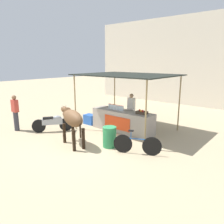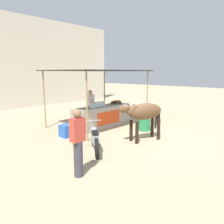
{
  "view_description": "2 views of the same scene",
  "coord_description": "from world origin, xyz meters",
  "px_view_note": "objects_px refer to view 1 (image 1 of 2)",
  "views": [
    {
      "loc": [
        5.77,
        -5.44,
        3.13
      ],
      "look_at": [
        0.17,
        1.26,
        1.1
      ],
      "focal_mm": 35.0,
      "sensor_mm": 36.0,
      "label": 1
    },
    {
      "loc": [
        -6.89,
        -4.78,
        2.48
      ],
      "look_at": [
        -0.49,
        1.15,
        0.88
      ],
      "focal_mm": 35.0,
      "sensor_mm": 36.0,
      "label": 2
    }
  ],
  "objects_px": {
    "cooler_box": "(90,119)",
    "water_barrel": "(110,137)",
    "cow": "(72,119)",
    "passerby_on_street": "(15,113)",
    "bicycle_leaning": "(137,145)",
    "stall_counter": "(122,121)",
    "motorcycle_parked": "(53,122)",
    "fruit_crate": "(142,112)",
    "vendor_behind_counter": "(131,110)"
  },
  "relations": [
    {
      "from": "cooler_box",
      "to": "water_barrel",
      "type": "relative_size",
      "value": 0.78
    },
    {
      "from": "cow",
      "to": "passerby_on_street",
      "type": "distance_m",
      "value": 3.44
    },
    {
      "from": "bicycle_leaning",
      "to": "stall_counter",
      "type": "bearing_deg",
      "value": 138.54
    },
    {
      "from": "stall_counter",
      "to": "cooler_box",
      "type": "height_order",
      "value": "stall_counter"
    },
    {
      "from": "motorcycle_parked",
      "to": "cooler_box",
      "type": "bearing_deg",
      "value": 78.48
    },
    {
      "from": "cow",
      "to": "fruit_crate",
      "type": "bearing_deg",
      "value": 61.63
    },
    {
      "from": "stall_counter",
      "to": "fruit_crate",
      "type": "relative_size",
      "value": 6.82
    },
    {
      "from": "cow",
      "to": "bicycle_leaning",
      "type": "xyz_separation_m",
      "value": [
        2.34,
        0.86,
        -0.68
      ]
    },
    {
      "from": "stall_counter",
      "to": "vendor_behind_counter",
      "type": "bearing_deg",
      "value": 94.11
    },
    {
      "from": "fruit_crate",
      "to": "vendor_behind_counter",
      "type": "height_order",
      "value": "vendor_behind_counter"
    },
    {
      "from": "fruit_crate",
      "to": "passerby_on_street",
      "type": "xyz_separation_m",
      "value": [
        -4.81,
        -3.09,
        -0.18
      ]
    },
    {
      "from": "vendor_behind_counter",
      "to": "cooler_box",
      "type": "xyz_separation_m",
      "value": [
        -1.94,
        -0.85,
        -0.61
      ]
    },
    {
      "from": "stall_counter",
      "to": "cooler_box",
      "type": "distance_m",
      "value": 2.01
    },
    {
      "from": "vendor_behind_counter",
      "to": "motorcycle_parked",
      "type": "distance_m",
      "value": 3.68
    },
    {
      "from": "stall_counter",
      "to": "cow",
      "type": "distance_m",
      "value": 2.65
    },
    {
      "from": "cow",
      "to": "motorcycle_parked",
      "type": "bearing_deg",
      "value": 165.73
    },
    {
      "from": "fruit_crate",
      "to": "water_barrel",
      "type": "height_order",
      "value": "fruit_crate"
    },
    {
      "from": "vendor_behind_counter",
      "to": "water_barrel",
      "type": "height_order",
      "value": "vendor_behind_counter"
    },
    {
      "from": "vendor_behind_counter",
      "to": "cooler_box",
      "type": "relative_size",
      "value": 2.75
    },
    {
      "from": "cooler_box",
      "to": "motorcycle_parked",
      "type": "relative_size",
      "value": 0.4
    },
    {
      "from": "fruit_crate",
      "to": "passerby_on_street",
      "type": "distance_m",
      "value": 5.72
    },
    {
      "from": "passerby_on_street",
      "to": "bicycle_leaning",
      "type": "bearing_deg",
      "value": 13.2
    },
    {
      "from": "passerby_on_street",
      "to": "motorcycle_parked",
      "type": "bearing_deg",
      "value": 34.53
    },
    {
      "from": "fruit_crate",
      "to": "bicycle_leaning",
      "type": "bearing_deg",
      "value": -61.84
    },
    {
      "from": "stall_counter",
      "to": "passerby_on_street",
      "type": "bearing_deg",
      "value": -141.49
    },
    {
      "from": "vendor_behind_counter",
      "to": "passerby_on_street",
      "type": "distance_m",
      "value": 5.35
    },
    {
      "from": "fruit_crate",
      "to": "cow",
      "type": "xyz_separation_m",
      "value": [
        -1.41,
        -2.6,
        0.0
      ]
    },
    {
      "from": "cooler_box",
      "to": "cow",
      "type": "relative_size",
      "value": 0.33
    },
    {
      "from": "bicycle_leaning",
      "to": "vendor_behind_counter",
      "type": "bearing_deg",
      "value": 128.87
    },
    {
      "from": "cow",
      "to": "passerby_on_street",
      "type": "height_order",
      "value": "passerby_on_street"
    },
    {
      "from": "cow",
      "to": "stall_counter",
      "type": "bearing_deg",
      "value": 80.68
    },
    {
      "from": "vendor_behind_counter",
      "to": "passerby_on_street",
      "type": "relative_size",
      "value": 1.0
    },
    {
      "from": "cooler_box",
      "to": "passerby_on_street",
      "type": "relative_size",
      "value": 0.36
    },
    {
      "from": "cooler_box",
      "to": "passerby_on_street",
      "type": "distance_m",
      "value": 3.52
    },
    {
      "from": "water_barrel",
      "to": "passerby_on_street",
      "type": "bearing_deg",
      "value": -164.71
    },
    {
      "from": "fruit_crate",
      "to": "water_barrel",
      "type": "distance_m",
      "value": 1.96
    },
    {
      "from": "bicycle_leaning",
      "to": "passerby_on_street",
      "type": "relative_size",
      "value": 0.92
    },
    {
      "from": "stall_counter",
      "to": "cow",
      "type": "bearing_deg",
      "value": -99.32
    },
    {
      "from": "fruit_crate",
      "to": "motorcycle_parked",
      "type": "bearing_deg",
      "value": -148.1
    },
    {
      "from": "cooler_box",
      "to": "cow",
      "type": "distance_m",
      "value": 3.03
    },
    {
      "from": "cow",
      "to": "passerby_on_street",
      "type": "relative_size",
      "value": 1.12
    },
    {
      "from": "fruit_crate",
      "to": "motorcycle_parked",
      "type": "distance_m",
      "value": 4.03
    },
    {
      "from": "fruit_crate",
      "to": "water_barrel",
      "type": "bearing_deg",
      "value": -97.08
    },
    {
      "from": "cooler_box",
      "to": "vendor_behind_counter",
      "type": "bearing_deg",
      "value": 23.68
    },
    {
      "from": "fruit_crate",
      "to": "bicycle_leaning",
      "type": "distance_m",
      "value": 2.09
    },
    {
      "from": "stall_counter",
      "to": "vendor_behind_counter",
      "type": "height_order",
      "value": "vendor_behind_counter"
    },
    {
      "from": "cooler_box",
      "to": "passerby_on_street",
      "type": "xyz_separation_m",
      "value": [
        -1.83,
        -2.95,
        0.61
      ]
    },
    {
      "from": "water_barrel",
      "to": "motorcycle_parked",
      "type": "height_order",
      "value": "motorcycle_parked"
    },
    {
      "from": "stall_counter",
      "to": "vendor_behind_counter",
      "type": "relative_size",
      "value": 1.82
    },
    {
      "from": "cow",
      "to": "passerby_on_street",
      "type": "xyz_separation_m",
      "value": [
        -3.4,
        -0.48,
        -0.18
      ]
    }
  ]
}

